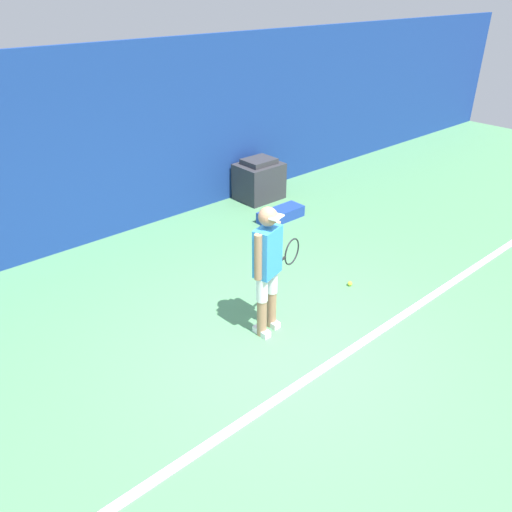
% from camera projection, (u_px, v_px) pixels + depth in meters
% --- Properties ---
extents(ground_plane, '(24.00, 24.00, 0.00)m').
position_uv_depth(ground_plane, '(281.00, 347.00, 5.93)').
color(ground_plane, '#518C5B').
extents(back_wall, '(24.00, 0.10, 3.04)m').
position_uv_depth(back_wall, '(104.00, 146.00, 7.89)').
color(back_wall, navy).
rests_on(back_wall, ground_plane).
extents(court_baseline, '(21.60, 0.10, 0.01)m').
position_uv_depth(court_baseline, '(317.00, 372.00, 5.54)').
color(court_baseline, white).
rests_on(court_baseline, ground_plane).
extents(tennis_player, '(0.97, 0.39, 1.66)m').
position_uv_depth(tennis_player, '(268.00, 265.00, 5.80)').
color(tennis_player, '#A37556').
rests_on(tennis_player, ground_plane).
extents(tennis_ball, '(0.07, 0.07, 0.07)m').
position_uv_depth(tennis_ball, '(350.00, 284.00, 7.11)').
color(tennis_ball, '#D1E533').
rests_on(tennis_ball, ground_plane).
extents(covered_chair, '(0.84, 0.69, 0.81)m').
position_uv_depth(covered_chair, '(259.00, 180.00, 9.81)').
color(covered_chair, '#333338').
rests_on(covered_chair, ground_plane).
extents(equipment_bag, '(0.89, 0.35, 0.20)m').
position_uv_depth(equipment_bag, '(281.00, 214.00, 9.06)').
color(equipment_bag, '#1E3D99').
rests_on(equipment_bag, ground_plane).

